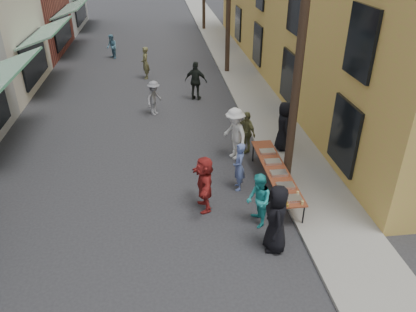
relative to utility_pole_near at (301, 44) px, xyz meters
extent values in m
plane|color=#28282B|center=(-4.30, -3.00, -4.50)|extent=(120.00, 120.00, 0.00)
cube|color=gray|center=(0.70, 12.00, -4.45)|extent=(2.20, 60.00, 0.10)
cylinder|color=#2D2116|center=(0.00, 0.00, 0.00)|extent=(0.26, 0.26, 9.00)
cube|color=brown|center=(-0.50, -0.40, -3.77)|extent=(0.70, 4.00, 0.04)
cylinder|color=black|center=(-0.79, -2.28, -4.14)|extent=(0.04, 0.04, 0.71)
cylinder|color=black|center=(-0.21, -2.28, -4.14)|extent=(0.04, 0.04, 0.71)
cylinder|color=black|center=(-0.79, 1.48, -4.14)|extent=(0.04, 0.04, 0.71)
cylinder|color=black|center=(-0.21, 1.48, -4.14)|extent=(0.04, 0.04, 0.71)
cube|color=maroon|center=(-0.50, -2.05, -3.71)|extent=(0.50, 0.33, 0.08)
cube|color=#B2B2B7|center=(-0.50, -1.40, -3.71)|extent=(0.50, 0.33, 0.08)
cube|color=tan|center=(-0.50, -0.70, -3.71)|extent=(0.50, 0.33, 0.08)
cube|color=#B2B2B7|center=(-0.50, 0.00, -3.71)|extent=(0.50, 0.33, 0.08)
cube|color=tan|center=(-0.50, 0.70, -3.71)|extent=(0.50, 0.33, 0.08)
cylinder|color=#A57F26|center=(-0.72, -2.35, -3.71)|extent=(0.07, 0.07, 0.08)
cylinder|color=#A57F26|center=(-0.72, -2.25, -3.71)|extent=(0.07, 0.07, 0.08)
cylinder|color=#A57F26|center=(-0.72, -2.15, -3.71)|extent=(0.07, 0.07, 0.08)
cylinder|color=tan|center=(-0.30, -2.30, -3.69)|extent=(0.08, 0.08, 0.12)
imported|color=black|center=(-1.24, -3.06, -3.56)|extent=(0.70, 0.98, 1.88)
imported|color=#566AA7|center=(-1.63, -0.19, -3.70)|extent=(0.41, 0.60, 1.59)
imported|color=#29ABAA|center=(-1.45, -2.04, -3.70)|extent=(0.65, 0.81, 1.59)
imported|color=white|center=(-1.40, 1.85, -3.54)|extent=(1.13, 1.41, 1.92)
imported|color=olive|center=(-0.90, 2.27, -3.71)|extent=(0.78, 1.00, 1.59)
imported|color=maroon|center=(-2.83, -1.11, -3.64)|extent=(0.59, 1.62, 1.72)
imported|color=black|center=(0.47, 2.13, -3.48)|extent=(0.67, 0.95, 1.84)
imported|color=gray|center=(-4.24, 6.22, -3.72)|extent=(1.02, 1.16, 1.55)
imported|color=black|center=(-2.21, 7.84, -3.56)|extent=(1.19, 0.86, 1.88)
imported|color=brown|center=(-4.68, 11.46, -3.62)|extent=(0.45, 0.66, 1.75)
imported|color=teal|center=(-6.89, 15.88, -3.74)|extent=(0.84, 0.92, 1.52)
camera|label=1|loc=(-3.92, -10.89, 2.72)|focal=35.00mm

